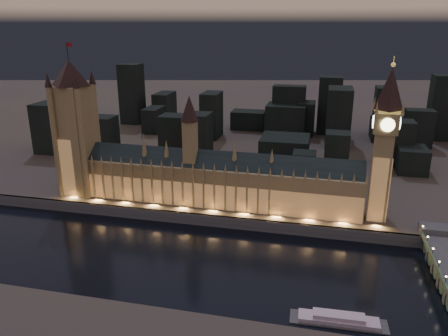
% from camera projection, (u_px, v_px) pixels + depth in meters
% --- Properties ---
extents(ground_plane, '(2000.00, 2000.00, 0.00)m').
position_uv_depth(ground_plane, '(195.00, 255.00, 262.40)').
color(ground_plane, black).
rests_on(ground_plane, ground).
extents(north_bank, '(2000.00, 960.00, 8.00)m').
position_uv_depth(north_bank, '(283.00, 103.00, 741.81)').
color(north_bank, '#3E3943').
rests_on(north_bank, ground).
extents(embankment_wall, '(2000.00, 2.50, 8.00)m').
position_uv_depth(embankment_wall, '(212.00, 221.00, 299.04)').
color(embankment_wall, '#404551').
rests_on(embankment_wall, ground).
extents(palace_of_westminster, '(202.00, 23.50, 78.00)m').
position_uv_depth(palace_of_westminster, '(217.00, 180.00, 311.56)').
color(palace_of_westminster, olive).
rests_on(palace_of_westminster, north_bank).
extents(victoria_tower, '(31.68, 31.68, 111.86)m').
position_uv_depth(victoria_tower, '(75.00, 122.00, 323.08)').
color(victoria_tower, olive).
rests_on(victoria_tower, north_bank).
extents(elizabeth_tower, '(18.00, 18.00, 106.02)m').
position_uv_depth(elizabeth_tower, '(385.00, 133.00, 275.39)').
color(elizabeth_tower, olive).
rests_on(elizabeth_tower, north_bank).
extents(river_boat, '(45.18, 12.12, 4.50)m').
position_uv_depth(river_boat, '(338.00, 319.00, 203.35)').
color(river_boat, '#404551').
rests_on(river_boat, ground).
extents(city_backdrop, '(475.66, 215.63, 75.72)m').
position_uv_depth(city_backdrop, '(289.00, 121.00, 473.18)').
color(city_backdrop, black).
rests_on(city_backdrop, north_bank).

